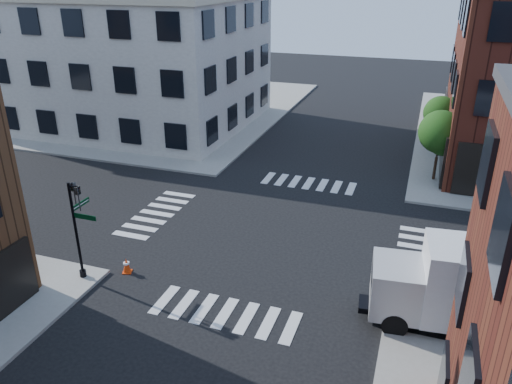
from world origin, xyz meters
name	(u,v)px	position (x,y,z in m)	size (l,w,h in m)	color
ground	(277,233)	(0.00, 0.00, 0.00)	(120.00, 120.00, 0.00)	black
sidewalk_nw	(138,105)	(-21.00, 21.00, 0.07)	(30.00, 30.00, 0.15)	gray
building_nw	(121,58)	(-19.00, 16.00, 5.50)	(22.00, 16.00, 11.00)	#BDB6AD
tree_near	(441,134)	(7.56, 9.98, 3.16)	(2.69, 2.69, 4.49)	black
tree_far	(441,115)	(7.56, 15.98, 2.87)	(2.43, 2.43, 4.07)	black
signal_pole	(78,220)	(-6.72, -6.68, 2.86)	(1.29, 1.24, 4.60)	black
box_truck	(482,289)	(9.25, -4.82, 1.82)	(7.89, 3.10, 3.50)	silver
traffic_cone	(127,265)	(-5.29, -5.70, 0.35)	(0.50, 0.50, 0.72)	#F63C0A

